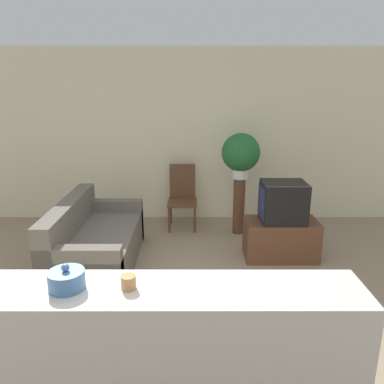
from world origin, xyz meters
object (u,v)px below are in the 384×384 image
object	(u,v)px
wooden_chair	(183,194)
decorative_bowl	(67,280)
couch	(95,243)
potted_plant	(241,153)
television	(283,202)

from	to	relation	value
wooden_chair	decorative_bowl	bearing A→B (deg)	-98.59
couch	potted_plant	world-z (taller)	potted_plant
television	wooden_chair	world-z (taller)	television
couch	decorative_bowl	xyz separation A→B (m)	(0.48, -2.33, 0.81)
couch	decorative_bowl	world-z (taller)	decorative_bowl
television	potted_plant	bearing A→B (deg)	117.37
couch	television	xyz separation A→B (m)	(2.31, 0.22, 0.46)
television	couch	bearing A→B (deg)	-174.58
television	wooden_chair	bearing A→B (deg)	138.89
decorative_bowl	couch	bearing A→B (deg)	101.68
potted_plant	decorative_bowl	xyz separation A→B (m)	(-1.39, -3.38, -0.10)
television	potted_plant	xyz separation A→B (m)	(-0.43, 0.84, 0.46)
couch	potted_plant	distance (m)	2.34
wooden_chair	decorative_bowl	size ratio (longest dim) A/B	4.76
couch	television	world-z (taller)	television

